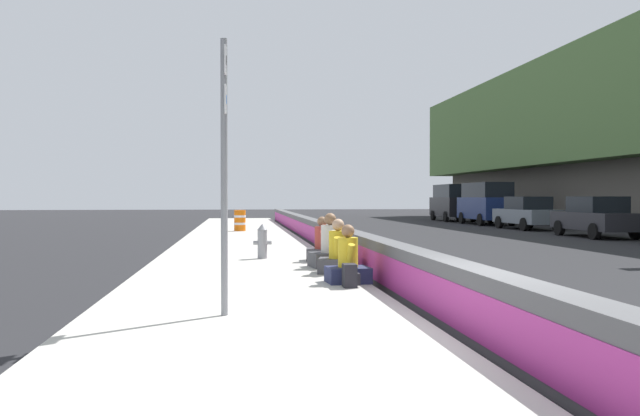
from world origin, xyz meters
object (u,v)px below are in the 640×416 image
Objects in this scene: seated_person_far at (322,247)px; parked_car_far at (486,202)px; parked_car_midline at (527,213)px; fire_hydrant at (262,241)px; backpack at (350,276)px; route_sign_post at (224,157)px; construction_barrel at (240,220)px; seated_person_middle at (338,256)px; parked_car_fourth at (596,217)px; parked_car_farther at (453,202)px; seated_person_rear at (330,250)px; seated_person_foreground at (348,264)px.

seated_person_far is 25.59m from parked_car_far.
fire_hydrant is at bearing 137.26° from parked_car_midline.
route_sign_post is at bearing 138.56° from backpack.
parked_car_midline is at bearing 178.97° from parked_car_far.
construction_barrel is 14.98m from parked_car_midline.
fire_hydrant is at bearing 23.26° from seated_person_middle.
backpack is 0.09× the size of parked_car_midline.
parked_car_fourth reaches higher than construction_barrel.
parked_car_farther is (5.96, 0.06, 0.00)m from parked_car_far.
parked_car_farther reaches higher than construction_barrel.
parked_car_midline is at bearing -33.07° from route_sign_post.
backpack is at bearing 153.78° from parked_car_far.
route_sign_post reaches higher than seated_person_far.
parked_car_far is (5.81, -0.10, 0.49)m from parked_car_midline.
route_sign_post is 21.03m from construction_barrel.
seated_person_middle is 33.17m from parked_car_farther.
seated_person_far is at bearing -0.37° from seated_person_rear.
backpack is 19.27m from parked_car_fourth.
route_sign_post is 7.90m from fire_hydrant.
seated_person_rear reaches higher than seated_person_foreground.
seated_person_foreground is at bearing -36.04° from route_sign_post.
route_sign_post is 27.69m from parked_car_midline.
parked_car_far reaches higher than seated_person_foreground.
seated_person_rear is at bearing 0.03° from seated_person_middle.
seated_person_far reaches higher than seated_person_foreground.
fire_hydrant is 3.57m from seated_person_middle.
route_sign_post reaches higher than seated_person_foreground.
seated_person_foreground reaches higher than backpack.
fire_hydrant is 0.19× the size of parked_car_midline.
route_sign_post is at bearing 143.96° from seated_person_foreground.
parked_car_fourth is (13.68, -12.88, 0.39)m from seated_person_foreground.
fire_hydrant is 21.08m from parked_car_midline.
seated_person_middle is 0.22× the size of parked_car_far.
seated_person_far is 0.21× the size of parked_car_farther.
construction_barrel is (18.02, 1.87, 0.15)m from seated_person_foreground.
parked_car_farther reaches higher than backpack.
route_sign_post is at bearing 153.58° from seated_person_middle.
seated_person_foreground is 1.48m from seated_person_middle.
seated_person_far is (-0.73, -1.42, -0.11)m from fire_hydrant.
seated_person_rear is (2.60, -0.05, 0.04)m from seated_person_foreground.
parked_car_far is (22.02, -12.99, 0.88)m from seated_person_far.
seated_person_middle is at bearing 157.03° from parked_car_farther.
route_sign_post is 3.36× the size of seated_person_far.
backpack is 0.09× the size of parked_car_fourth.
route_sign_post reaches higher than parked_car_farther.
route_sign_post is 3.26× the size of seated_person_middle.
parked_car_fourth is 1.00× the size of parked_car_midline.
backpack is at bearing 177.94° from seated_person_rear.
parked_car_farther is at bearing -21.83° from backpack.
parked_car_farther is (13.98, -14.86, 0.73)m from construction_barrel.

